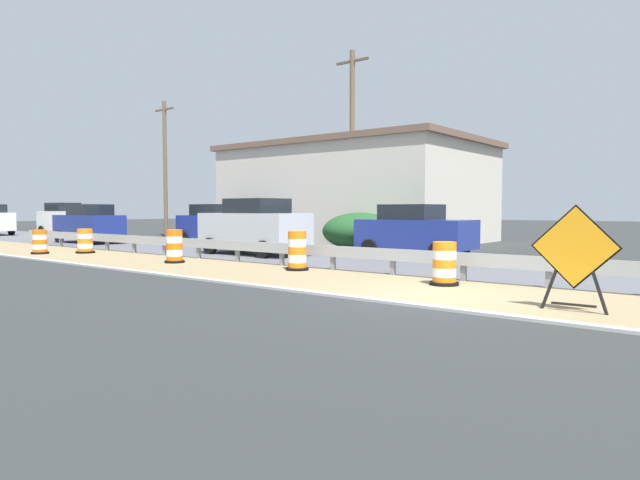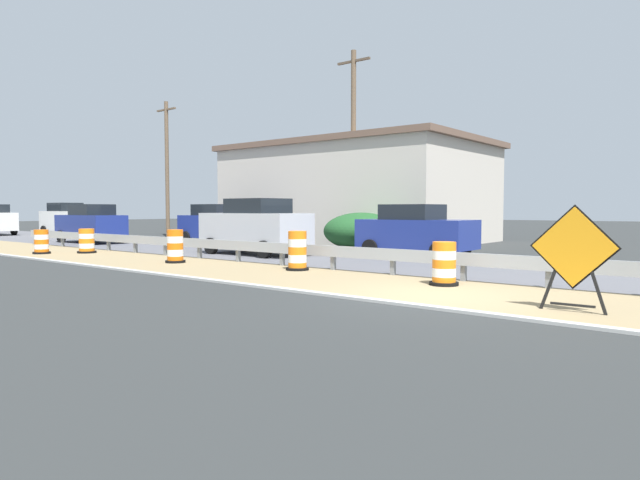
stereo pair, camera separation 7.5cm
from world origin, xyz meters
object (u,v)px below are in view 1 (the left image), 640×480
at_px(car_distant_c, 415,230).
at_px(traffic_barrel_close, 297,252).
at_px(traffic_barrel_far, 40,243).
at_px(car_trailing_far_lane, 254,227).
at_px(traffic_barrel_farther, 85,242).
at_px(car_trailing_near_lane, 216,224).
at_px(car_mid_far_lane, 64,219).
at_px(utility_pole_near, 352,146).
at_px(warning_sign_diamond, 575,252).
at_px(traffic_barrel_nearest, 444,266).
at_px(car_lead_far_lane, 89,224).
at_px(traffic_barrel_mid, 174,248).
at_px(utility_pole_mid, 165,167).

bearing_deg(car_distant_c, traffic_barrel_close, -94.16).
bearing_deg(traffic_barrel_far, car_trailing_far_lane, -53.44).
distance_m(traffic_barrel_close, traffic_barrel_farther, 10.75).
height_order(car_trailing_near_lane, car_mid_far_lane, car_mid_far_lane).
relative_size(car_distant_c, utility_pole_near, 0.46).
distance_m(traffic_barrel_far, car_trailing_near_lane, 8.51).
relative_size(warning_sign_diamond, traffic_barrel_far, 1.94).
bearing_deg(traffic_barrel_farther, traffic_barrel_close, -86.96).
xyz_separation_m(traffic_barrel_farther, car_distant_c, (6.77, -11.14, 0.53)).
xyz_separation_m(car_trailing_far_lane, car_distant_c, (3.03, -5.33, -0.11)).
bearing_deg(car_mid_far_lane, car_distant_c, -0.96).
distance_m(traffic_barrel_nearest, car_lead_far_lane, 22.00).
distance_m(car_lead_far_lane, car_mid_far_lane, 9.70).
bearing_deg(car_distant_c, traffic_barrel_nearest, -56.59).
relative_size(traffic_barrel_far, car_lead_far_lane, 0.21).
xyz_separation_m(traffic_barrel_close, traffic_barrel_mid, (-0.83, 4.61, -0.02)).
height_order(warning_sign_diamond, car_mid_far_lane, car_mid_far_lane).
xyz_separation_m(traffic_barrel_far, car_trailing_near_lane, (8.46, -0.66, 0.58)).
relative_size(traffic_barrel_farther, car_mid_far_lane, 0.23).
bearing_deg(traffic_barrel_nearest, utility_pole_mid, 68.21).
xyz_separation_m(traffic_barrel_far, traffic_barrel_farther, (1.32, -1.01, 0.01)).
xyz_separation_m(car_lead_far_lane, utility_pole_near, (6.34, -12.29, 3.73)).
bearing_deg(traffic_barrel_mid, car_trailing_far_lane, 4.54).
xyz_separation_m(traffic_barrel_mid, car_trailing_near_lane, (7.40, 6.47, 0.51)).
distance_m(traffic_barrel_close, car_trailing_far_lane, 5.89).
distance_m(warning_sign_diamond, car_trailing_near_lane, 20.88).
xyz_separation_m(warning_sign_diamond, traffic_barrel_farther, (1.39, 18.71, -0.59)).
relative_size(car_trailing_near_lane, utility_pole_mid, 0.52).
height_order(traffic_barrel_farther, car_trailing_near_lane, car_trailing_near_lane).
xyz_separation_m(warning_sign_diamond, utility_pole_near, (11.36, 12.69, 3.71)).
xyz_separation_m(traffic_barrel_mid, traffic_barrel_far, (-1.07, 7.14, -0.07)).
relative_size(car_lead_far_lane, utility_pole_near, 0.49).
distance_m(car_trailing_far_lane, utility_pole_mid, 15.42).
height_order(traffic_barrel_far, utility_pole_mid, utility_pole_mid).
bearing_deg(traffic_barrel_close, traffic_barrel_far, 99.16).
distance_m(car_lead_far_lane, utility_pole_near, 14.32).
xyz_separation_m(warning_sign_diamond, car_distant_c, (8.16, 7.57, -0.05)).
xyz_separation_m(traffic_barrel_nearest, car_distant_c, (6.46, 4.34, 0.52)).
xyz_separation_m(traffic_barrel_far, car_mid_far_lane, (8.24, 14.38, 0.66)).
bearing_deg(car_mid_far_lane, car_trailing_far_lane, -9.18).
distance_m(traffic_barrel_mid, car_trailing_far_lane, 4.04).
bearing_deg(utility_pole_near, car_lead_far_lane, 117.31).
bearing_deg(car_mid_far_lane, car_trailing_near_lane, 0.21).
bearing_deg(utility_pole_near, car_trailing_near_lane, 113.96).
xyz_separation_m(traffic_barrel_close, car_trailing_far_lane, (3.16, 4.93, 0.57)).
bearing_deg(utility_pole_near, car_trailing_far_lane, 178.01).
bearing_deg(car_mid_far_lane, car_lead_far_lane, -20.46).
bearing_deg(traffic_barrel_farther, car_mid_far_lane, 65.78).
xyz_separation_m(traffic_barrel_nearest, car_mid_far_lane, (6.61, 30.86, 0.64)).
bearing_deg(utility_pole_near, traffic_barrel_nearest, -135.65).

